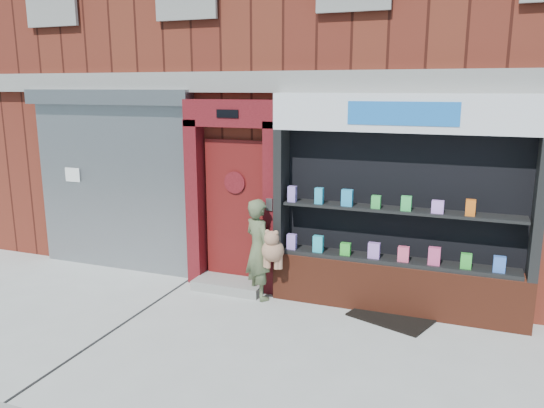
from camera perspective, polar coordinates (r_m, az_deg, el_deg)
The scene contains 7 objects.
ground at distance 6.69m, azimuth -4.91°, elevation -14.96°, with size 80.00×80.00×0.00m, color #9E9E99.
building at distance 11.66m, azimuth 8.10°, elevation 16.88°, with size 12.00×8.16×8.00m.
shutter_bay at distance 9.28m, azimuth -16.79°, elevation 3.52°, with size 3.10×0.30×3.04m.
red_door_bay at distance 8.11m, azimuth -4.21°, elevation 0.91°, with size 1.52×0.58×2.90m.
pharmacy_bay at distance 7.40m, azimuth 13.47°, elevation -1.20°, with size 3.50×0.41×3.00m.
woman at distance 7.76m, azimuth -1.25°, elevation -4.88°, with size 0.77×0.62×1.51m.
doormat at distance 7.58m, azimuth 12.82°, elevation -11.70°, with size 1.05×0.73×0.03m, color black.
Camera 1 is at (2.62, -5.33, 3.08)m, focal length 35.00 mm.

